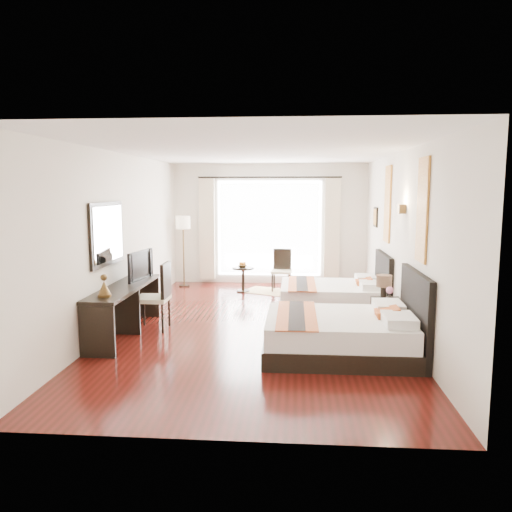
# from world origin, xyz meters

# --- Properties ---
(floor) EXTENTS (4.50, 7.50, 0.01)m
(floor) POSITION_xyz_m (0.00, 0.00, -0.01)
(floor) COLOR #360F09
(floor) RESTS_ON ground
(ceiling) EXTENTS (4.50, 7.50, 0.02)m
(ceiling) POSITION_xyz_m (0.00, 0.00, 2.79)
(ceiling) COLOR white
(ceiling) RESTS_ON wall_headboard
(wall_headboard) EXTENTS (0.01, 7.50, 2.80)m
(wall_headboard) POSITION_xyz_m (2.25, 0.00, 1.40)
(wall_headboard) COLOR silver
(wall_headboard) RESTS_ON floor
(wall_desk) EXTENTS (0.01, 7.50, 2.80)m
(wall_desk) POSITION_xyz_m (-2.25, 0.00, 1.40)
(wall_desk) COLOR silver
(wall_desk) RESTS_ON floor
(wall_window) EXTENTS (4.50, 0.01, 2.80)m
(wall_window) POSITION_xyz_m (0.00, 3.75, 1.40)
(wall_window) COLOR silver
(wall_window) RESTS_ON floor
(wall_entry) EXTENTS (4.50, 0.01, 2.80)m
(wall_entry) POSITION_xyz_m (0.00, -3.75, 1.40)
(wall_entry) COLOR silver
(wall_entry) RESTS_ON floor
(window_glass) EXTENTS (2.40, 0.02, 2.20)m
(window_glass) POSITION_xyz_m (0.00, 3.73, 1.30)
(window_glass) COLOR white
(window_glass) RESTS_ON wall_window
(sheer_curtain) EXTENTS (2.30, 0.02, 2.10)m
(sheer_curtain) POSITION_xyz_m (0.00, 3.67, 1.30)
(sheer_curtain) COLOR white
(sheer_curtain) RESTS_ON wall_window
(drape_left) EXTENTS (0.35, 0.14, 2.35)m
(drape_left) POSITION_xyz_m (-1.45, 3.63, 1.28)
(drape_left) COLOR beige
(drape_left) RESTS_ON floor
(drape_right) EXTENTS (0.35, 0.14, 2.35)m
(drape_right) POSITION_xyz_m (1.45, 3.63, 1.28)
(drape_right) COLOR beige
(drape_right) RESTS_ON floor
(art_panel_near) EXTENTS (0.03, 0.50, 1.35)m
(art_panel_near) POSITION_xyz_m (2.23, -1.31, 1.95)
(art_panel_near) COLOR brown
(art_panel_near) RESTS_ON wall_headboard
(art_panel_far) EXTENTS (0.03, 0.50, 1.35)m
(art_panel_far) POSITION_xyz_m (2.23, 1.13, 1.95)
(art_panel_far) COLOR brown
(art_panel_far) RESTS_ON wall_headboard
(wall_sconce) EXTENTS (0.10, 0.14, 0.14)m
(wall_sconce) POSITION_xyz_m (2.19, -0.24, 1.92)
(wall_sconce) COLOR #4B371A
(wall_sconce) RESTS_ON wall_headboard
(mirror_frame) EXTENTS (0.04, 1.25, 0.95)m
(mirror_frame) POSITION_xyz_m (-2.22, -0.62, 1.55)
(mirror_frame) COLOR black
(mirror_frame) RESTS_ON wall_desk
(mirror_glass) EXTENTS (0.01, 1.12, 0.82)m
(mirror_glass) POSITION_xyz_m (-2.19, -0.62, 1.55)
(mirror_glass) COLOR white
(mirror_glass) RESTS_ON mirror_frame
(bed_near) EXTENTS (2.04, 1.59, 1.15)m
(bed_near) POSITION_xyz_m (1.29, -1.31, 0.30)
(bed_near) COLOR black
(bed_near) RESTS_ON floor
(bed_far) EXTENTS (1.91, 1.49, 1.07)m
(bed_far) POSITION_xyz_m (1.35, 1.13, 0.28)
(bed_far) COLOR black
(bed_far) RESTS_ON floor
(nightstand) EXTENTS (0.44, 0.55, 0.53)m
(nightstand) POSITION_xyz_m (2.03, -0.24, 0.26)
(nightstand) COLOR black
(nightstand) RESTS_ON floor
(table_lamp) EXTENTS (0.24, 0.24, 0.39)m
(table_lamp) POSITION_xyz_m (2.00, -0.09, 0.76)
(table_lamp) COLOR black
(table_lamp) RESTS_ON nightstand
(vase) EXTENTS (0.14, 0.14, 0.13)m
(vase) POSITION_xyz_m (2.03, -0.39, 0.56)
(vase) COLOR black
(vase) RESTS_ON nightstand
(console_desk) EXTENTS (0.50, 2.20, 0.76)m
(console_desk) POSITION_xyz_m (-1.99, -0.62, 0.38)
(console_desk) COLOR black
(console_desk) RESTS_ON floor
(television) EXTENTS (0.23, 0.83, 0.48)m
(television) POSITION_xyz_m (-1.97, -0.07, 0.99)
(television) COLOR black
(television) RESTS_ON console_desk
(bronze_figurine) EXTENTS (0.24, 0.24, 0.28)m
(bronze_figurine) POSITION_xyz_m (-1.99, -1.39, 0.89)
(bronze_figurine) COLOR #4B371A
(bronze_figurine) RESTS_ON console_desk
(desk_chair) EXTENTS (0.50, 0.50, 1.07)m
(desk_chair) POSITION_xyz_m (-1.62, -0.31, 0.33)
(desk_chair) COLOR beige
(desk_chair) RESTS_ON floor
(floor_lamp) EXTENTS (0.32, 0.32, 1.61)m
(floor_lamp) POSITION_xyz_m (-1.92, 3.18, 1.36)
(floor_lamp) COLOR black
(floor_lamp) RESTS_ON floor
(side_table) EXTENTS (0.46, 0.46, 0.53)m
(side_table) POSITION_xyz_m (-0.51, 2.70, 0.27)
(side_table) COLOR black
(side_table) RESTS_ON floor
(fruit_bowl) EXTENTS (0.22, 0.22, 0.05)m
(fruit_bowl) POSITION_xyz_m (-0.52, 2.70, 0.56)
(fruit_bowl) COLOR #4B2F1A
(fruit_bowl) RESTS_ON side_table
(window_chair) EXTENTS (0.45, 0.45, 0.91)m
(window_chair) POSITION_xyz_m (0.32, 2.89, 0.28)
(window_chair) COLOR beige
(window_chair) RESTS_ON floor
(jute_rug) EXTENTS (1.33, 1.14, 0.01)m
(jute_rug) POSITION_xyz_m (0.08, 2.74, 0.01)
(jute_rug) COLOR tan
(jute_rug) RESTS_ON floor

